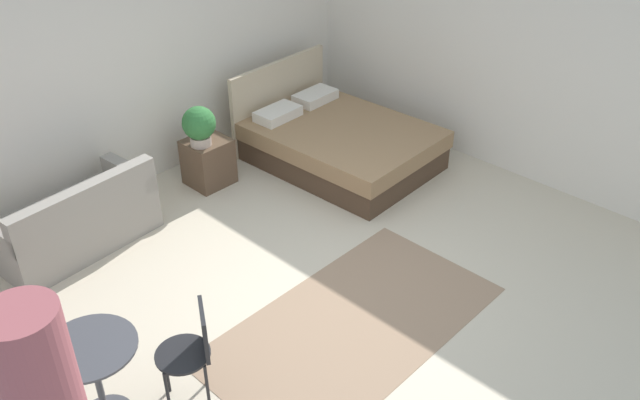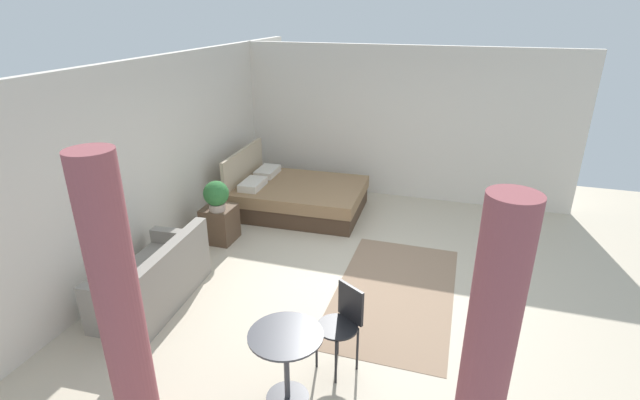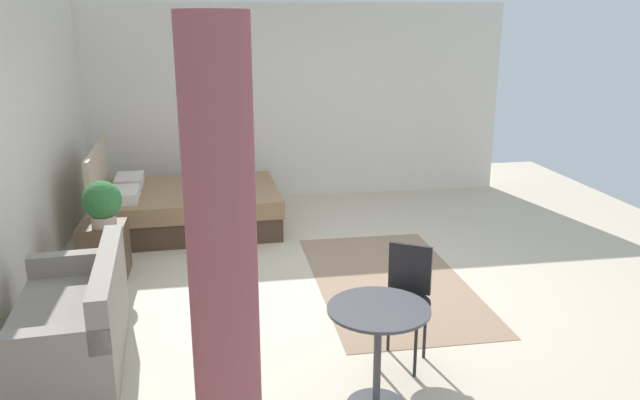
# 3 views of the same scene
# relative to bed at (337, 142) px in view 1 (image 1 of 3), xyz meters

# --- Properties ---
(ground_plane) EXTENTS (9.29, 8.88, 0.02)m
(ground_plane) POSITION_rel_bed_xyz_m (-1.85, -1.56, -0.28)
(ground_plane) COLOR beige
(wall_back) EXTENTS (9.29, 0.12, 2.69)m
(wall_back) POSITION_rel_bed_xyz_m (-1.85, 1.38, 1.08)
(wall_back) COLOR silver
(wall_back) RESTS_ON ground
(wall_right) EXTENTS (0.12, 5.88, 2.69)m
(wall_right) POSITION_rel_bed_xyz_m (1.30, -1.56, 1.08)
(wall_right) COLOR silver
(wall_right) RESTS_ON ground
(area_rug) EXTENTS (2.60, 1.41, 0.01)m
(area_rug) POSITION_rel_bed_xyz_m (-2.00, -2.01, -0.26)
(area_rug) COLOR #93755B
(area_rug) RESTS_ON ground
(bed) EXTENTS (1.63, 2.16, 1.03)m
(bed) POSITION_rel_bed_xyz_m (0.00, 0.00, 0.00)
(bed) COLOR #473323
(bed) RESTS_ON ground
(couch) EXTENTS (1.58, 0.86, 0.79)m
(couch) POSITION_rel_bed_xyz_m (-3.03, 0.68, 0.01)
(couch) COLOR gray
(couch) RESTS_ON ground
(nightstand) EXTENTS (0.47, 0.44, 0.54)m
(nightstand) POSITION_rel_bed_xyz_m (-1.37, 0.73, -0.00)
(nightstand) COLOR brown
(nightstand) RESTS_ON ground
(potted_plant) EXTENTS (0.37, 0.37, 0.45)m
(potted_plant) POSITION_rel_bed_xyz_m (-1.47, 0.68, 0.51)
(potted_plant) COLOR tan
(potted_plant) RESTS_ON nightstand
(balcony_table) EXTENTS (0.65, 0.65, 0.71)m
(balcony_table) POSITION_rel_bed_xyz_m (-3.97, -1.36, 0.23)
(balcony_table) COLOR #3F3F44
(balcony_table) RESTS_ON ground
(cafe_chair_near_window) EXTENTS (0.55, 0.55, 0.87)m
(cafe_chair_near_window) POSITION_rel_bed_xyz_m (-3.40, -1.72, 0.27)
(cafe_chair_near_window) COLOR black
(cafe_chair_near_window) RESTS_ON ground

